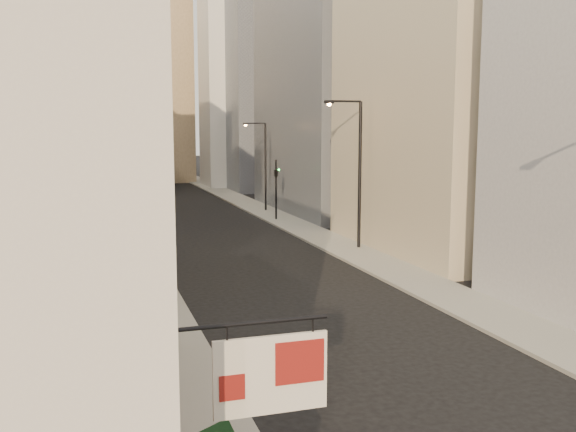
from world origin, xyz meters
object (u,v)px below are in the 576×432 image
object	(u,v)px
clock_tower	(138,59)
traffic_light_right	(276,175)
streetlamp_mid	(356,166)
white_tower	(234,42)
streetlamp_far	(263,161)

from	to	relation	value
clock_tower	traffic_light_right	bearing A→B (deg)	-81.53
streetlamp_mid	traffic_light_right	world-z (taller)	streetlamp_mid
white_tower	streetlamp_mid	size ratio (longest dim) A/B	4.51
clock_tower	streetlamp_mid	distance (m)	62.42
clock_tower	streetlamp_far	world-z (taller)	clock_tower
white_tower	streetlamp_far	distance (m)	30.52
traffic_light_right	clock_tower	bearing A→B (deg)	-58.50
streetlamp_mid	white_tower	bearing A→B (deg)	88.29
white_tower	streetlamp_far	size ratio (longest dim) A/B	5.14
streetlamp_far	traffic_light_right	size ratio (longest dim) A/B	1.61
streetlamp_mid	clock_tower	bearing A→B (deg)	99.46
streetlamp_far	white_tower	bearing A→B (deg)	92.51
streetlamp_far	traffic_light_right	distance (m)	6.06
streetlamp_mid	traffic_light_right	size ratio (longest dim) A/B	1.84
clock_tower	traffic_light_right	xyz separation A→B (m)	(6.98, -46.87, -13.88)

